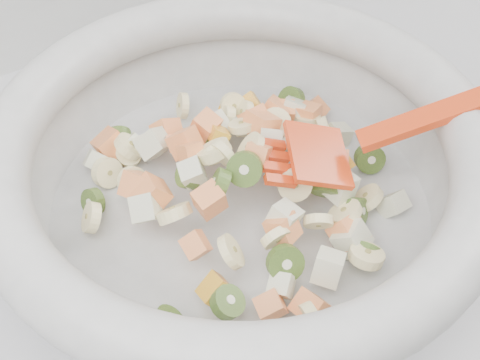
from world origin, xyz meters
TOP-DOWN VIEW (x-y plane):
  - mixing_bowl at (0.08, 1.43)m, footprint 0.46×0.40m

SIDE VIEW (x-z plane):
  - mixing_bowl at x=0.08m, z-range 0.89..1.03m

